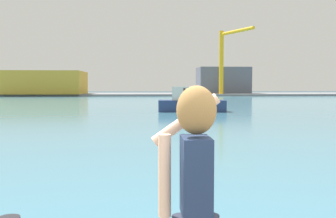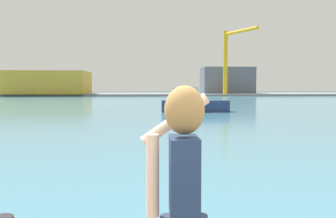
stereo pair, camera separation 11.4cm
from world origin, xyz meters
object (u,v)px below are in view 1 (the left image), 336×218
Objects in this scene: boat_moored at (190,103)px; warehouse_left at (44,83)px; person_photographer at (194,181)px; warehouse_right at (223,80)px; port_crane at (225,54)px.

warehouse_left is (-26.80, 56.22, 2.25)m from boat_moored.
warehouse_right is at bearing -11.38° from person_photographer.
warehouse_right is 0.87× the size of port_crane.
boat_moored is at bearing -64.51° from warehouse_left.
person_photographer is at bearing -75.40° from warehouse_left.
warehouse_right reaches higher than person_photographer.
warehouse_right is (15.71, 60.36, 2.86)m from boat_moored.
warehouse_left is 42.71m from warehouse_right.
person_photographer is 0.12× the size of port_crane.
person_photographer is 0.10× the size of warehouse_left.
port_crane is at bearing 79.13° from boat_moored.
warehouse_left is at bearing 120.25° from boat_moored.
boat_moored is 0.49× the size of warehouse_right.
person_photographer is 94.10m from warehouse_right.
person_photographer is 0.29× the size of boat_moored.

